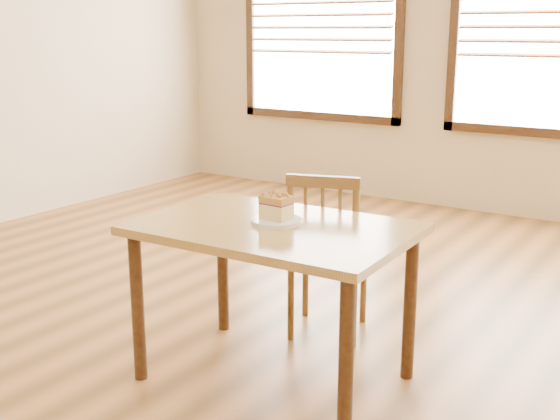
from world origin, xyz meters
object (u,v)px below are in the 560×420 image
cafe_chair_main (328,252)px  cafe_table_main (274,246)px  cake_slice (276,206)px  plate (276,221)px

cafe_chair_main → cafe_table_main: bearing=76.3°
cafe_table_main → cake_slice: 0.18m
cake_slice → plate: bearing=26.0°
cafe_table_main → plate: 0.11m
plate → cake_slice: size_ratio=1.57×
cafe_chair_main → cake_slice: bearing=75.5°
plate → cake_slice: cake_slice is taller
cafe_chair_main → plate: bearing=75.7°
cake_slice → cafe_table_main: bearing=-71.0°
cafe_chair_main → plate: 0.62m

